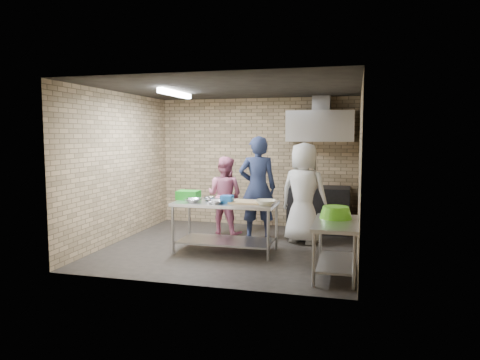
# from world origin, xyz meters

# --- Properties ---
(floor) EXTENTS (4.20, 4.20, 0.00)m
(floor) POSITION_xyz_m (0.00, 0.00, 0.00)
(floor) COLOR black
(floor) RESTS_ON ground
(ceiling) EXTENTS (4.20, 4.20, 0.00)m
(ceiling) POSITION_xyz_m (0.00, 0.00, 2.70)
(ceiling) COLOR black
(ceiling) RESTS_ON ground
(back_wall) EXTENTS (4.20, 0.06, 2.70)m
(back_wall) POSITION_xyz_m (0.00, 2.00, 1.35)
(back_wall) COLOR tan
(back_wall) RESTS_ON ground
(front_wall) EXTENTS (4.20, 0.06, 2.70)m
(front_wall) POSITION_xyz_m (0.00, -2.00, 1.35)
(front_wall) COLOR tan
(front_wall) RESTS_ON ground
(left_wall) EXTENTS (0.06, 4.00, 2.70)m
(left_wall) POSITION_xyz_m (-2.10, 0.00, 1.35)
(left_wall) COLOR tan
(left_wall) RESTS_ON ground
(right_wall) EXTENTS (0.06, 4.00, 2.70)m
(right_wall) POSITION_xyz_m (2.10, 0.00, 1.35)
(right_wall) COLOR tan
(right_wall) RESTS_ON ground
(prep_table) EXTENTS (1.67, 0.83, 0.83)m
(prep_table) POSITION_xyz_m (-0.02, -0.29, 0.42)
(prep_table) COLOR silver
(prep_table) RESTS_ON floor
(side_counter) EXTENTS (0.60, 1.20, 0.75)m
(side_counter) POSITION_xyz_m (1.80, -1.10, 0.38)
(side_counter) COLOR silver
(side_counter) RESTS_ON floor
(stove) EXTENTS (1.20, 0.70, 0.90)m
(stove) POSITION_xyz_m (1.35, 1.65, 0.45)
(stove) COLOR black
(stove) RESTS_ON floor
(range_hood) EXTENTS (1.30, 0.60, 0.60)m
(range_hood) POSITION_xyz_m (1.35, 1.70, 2.10)
(range_hood) COLOR silver
(range_hood) RESTS_ON back_wall
(hood_duct) EXTENTS (0.35, 0.30, 0.30)m
(hood_duct) POSITION_xyz_m (1.35, 1.85, 2.55)
(hood_duct) COLOR #A5A8AD
(hood_duct) RESTS_ON back_wall
(wall_shelf) EXTENTS (0.80, 0.20, 0.04)m
(wall_shelf) POSITION_xyz_m (1.65, 1.89, 1.92)
(wall_shelf) COLOR #3F2B19
(wall_shelf) RESTS_ON back_wall
(fluorescent_fixture) EXTENTS (0.10, 1.25, 0.08)m
(fluorescent_fixture) POSITION_xyz_m (-1.00, 0.00, 2.64)
(fluorescent_fixture) COLOR white
(fluorescent_fixture) RESTS_ON ceiling
(green_crate) EXTENTS (0.37, 0.28, 0.15)m
(green_crate) POSITION_xyz_m (-0.72, -0.17, 0.91)
(green_crate) COLOR green
(green_crate) RESTS_ON prep_table
(blue_tub) EXTENTS (0.19, 0.19, 0.12)m
(blue_tub) POSITION_xyz_m (0.03, -0.39, 0.89)
(blue_tub) COLOR blue
(blue_tub) RESTS_ON prep_table
(cutting_board) EXTENTS (0.51, 0.39, 0.03)m
(cutting_board) POSITION_xyz_m (0.33, -0.31, 0.85)
(cutting_board) COLOR tan
(cutting_board) RESTS_ON prep_table
(mixing_bowl_a) EXTENTS (0.30, 0.30, 0.06)m
(mixing_bowl_a) POSITION_xyz_m (-0.52, -0.49, 0.87)
(mixing_bowl_a) COLOR #ADAFB4
(mixing_bowl_a) RESTS_ON prep_table
(mixing_bowl_b) EXTENTS (0.23, 0.23, 0.06)m
(mixing_bowl_b) POSITION_xyz_m (-0.32, -0.24, 0.87)
(mixing_bowl_b) COLOR #B3B5BA
(mixing_bowl_b) RESTS_ON prep_table
(mixing_bowl_c) EXTENTS (0.28, 0.28, 0.06)m
(mixing_bowl_c) POSITION_xyz_m (-0.12, -0.51, 0.86)
(mixing_bowl_c) COLOR silver
(mixing_bowl_c) RESTS_ON prep_table
(ceramic_bowl) EXTENTS (0.37, 0.37, 0.08)m
(ceramic_bowl) POSITION_xyz_m (0.68, -0.44, 0.87)
(ceramic_bowl) COLOR beige
(ceramic_bowl) RESTS_ON prep_table
(green_basin) EXTENTS (0.46, 0.46, 0.17)m
(green_basin) POSITION_xyz_m (1.78, -0.85, 0.83)
(green_basin) COLOR #59C626
(green_basin) RESTS_ON side_counter
(bottle_red) EXTENTS (0.07, 0.07, 0.18)m
(bottle_red) POSITION_xyz_m (1.40, 1.89, 2.03)
(bottle_red) COLOR #B22619
(bottle_red) RESTS_ON wall_shelf
(bottle_green) EXTENTS (0.06, 0.06, 0.15)m
(bottle_green) POSITION_xyz_m (1.80, 1.89, 2.02)
(bottle_green) COLOR green
(bottle_green) RESTS_ON wall_shelf
(man_navy) EXTENTS (0.79, 0.62, 1.91)m
(man_navy) POSITION_xyz_m (0.29, 0.77, 0.95)
(man_navy) COLOR #141D34
(man_navy) RESTS_ON floor
(woman_pink) EXTENTS (0.84, 0.72, 1.51)m
(woman_pink) POSITION_xyz_m (-0.41, 0.98, 0.76)
(woman_pink) COLOR #CD6C8E
(woman_pink) RESTS_ON floor
(woman_white) EXTENTS (1.00, 0.80, 1.80)m
(woman_white) POSITION_xyz_m (1.16, 0.65, 0.90)
(woman_white) COLOR silver
(woman_white) RESTS_ON floor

